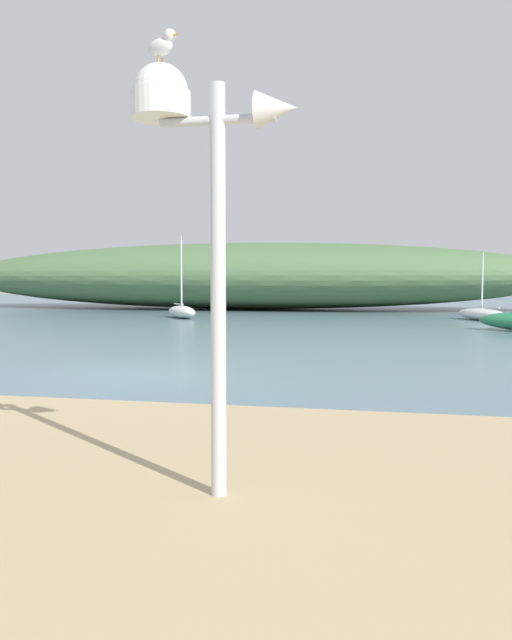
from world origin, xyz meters
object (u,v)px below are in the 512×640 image
(mast_structure, at_px, (189,144))
(seagull_on_radar, at_px, (162,45))
(sailboat_west_reach, at_px, (482,314))
(sailboat_far_left, at_px, (182,311))

(mast_structure, height_order, seagull_on_radar, seagull_on_radar)
(mast_structure, relative_size, sailboat_west_reach, 0.98)
(seagull_on_radar, bearing_deg, sailboat_far_left, 108.43)
(sailboat_far_left, bearing_deg, seagull_on_radar, -71.57)
(sailboat_west_reach, xyz_separation_m, sailboat_far_left, (-14.25, -1.24, 0.04))
(mast_structure, distance_m, sailboat_far_left, 26.23)
(mast_structure, distance_m, seagull_on_radar, 0.79)
(seagull_on_radar, relative_size, sailboat_west_reach, 0.09)
(seagull_on_radar, distance_m, sailboat_west_reach, 26.85)
(seagull_on_radar, height_order, sailboat_west_reach, seagull_on_radar)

